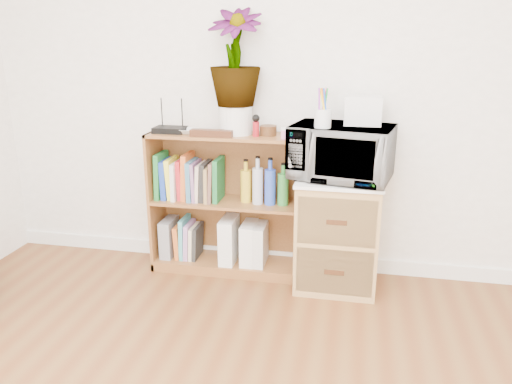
# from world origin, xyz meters

# --- Properties ---
(skirting_board) EXTENTS (4.00, 0.02, 0.10)m
(skirting_board) POSITION_xyz_m (0.00, 2.24, 0.05)
(skirting_board) COLOR white
(skirting_board) RESTS_ON ground
(bookshelf) EXTENTS (1.00, 0.30, 0.95)m
(bookshelf) POSITION_xyz_m (-0.35, 2.10, 0.47)
(bookshelf) COLOR brown
(bookshelf) RESTS_ON ground
(wicker_unit) EXTENTS (0.50, 0.45, 0.70)m
(wicker_unit) POSITION_xyz_m (0.40, 2.02, 0.35)
(wicker_unit) COLOR #9E7542
(wicker_unit) RESTS_ON ground
(microwave) EXTENTS (0.65, 0.50, 0.33)m
(microwave) POSITION_xyz_m (0.40, 2.02, 0.88)
(microwave) COLOR silver
(microwave) RESTS_ON wicker_unit
(pen_cup) EXTENTS (0.10, 0.10, 0.11)m
(pen_cup) POSITION_xyz_m (0.29, 1.91, 1.10)
(pen_cup) COLOR silver
(pen_cup) RESTS_ON microwave
(small_appliance) EXTENTS (0.21, 0.18, 0.17)m
(small_appliance) POSITION_xyz_m (0.51, 2.07, 1.13)
(small_appliance) COLOR silver
(small_appliance) RESTS_ON microwave
(router) EXTENTS (0.20, 0.14, 0.04)m
(router) POSITION_xyz_m (-0.71, 2.08, 0.97)
(router) COLOR black
(router) RESTS_ON bookshelf
(white_bowl) EXTENTS (0.13, 0.13, 0.03)m
(white_bowl) POSITION_xyz_m (-0.58, 2.07, 0.97)
(white_bowl) COLOR silver
(white_bowl) RESTS_ON bookshelf
(plant_pot) EXTENTS (0.21, 0.21, 0.18)m
(plant_pot) POSITION_xyz_m (-0.28, 2.12, 1.04)
(plant_pot) COLOR silver
(plant_pot) RESTS_ON bookshelf
(potted_plant) EXTENTS (0.33, 0.33, 0.59)m
(potted_plant) POSITION_xyz_m (-0.28, 2.12, 1.43)
(potted_plant) COLOR #2A6A2F
(potted_plant) RESTS_ON plant_pot
(trinket_box) EXTENTS (0.27, 0.07, 0.04)m
(trinket_box) POSITION_xyz_m (-0.40, 2.00, 0.97)
(trinket_box) COLOR #331C0E
(trinket_box) RESTS_ON bookshelf
(kokeshi_doll) EXTENTS (0.04, 0.04, 0.09)m
(kokeshi_doll) POSITION_xyz_m (-0.13, 2.06, 1.00)
(kokeshi_doll) COLOR maroon
(kokeshi_doll) RESTS_ON bookshelf
(wooden_bowl) EXTENTS (0.11, 0.11, 0.06)m
(wooden_bowl) POSITION_xyz_m (-0.07, 2.11, 0.98)
(wooden_bowl) COLOR #3A220F
(wooden_bowl) RESTS_ON bookshelf
(paint_jars) EXTENTS (0.12, 0.04, 0.06)m
(paint_jars) POSITION_xyz_m (0.08, 2.01, 0.98)
(paint_jars) COLOR pink
(paint_jars) RESTS_ON bookshelf
(file_box) EXTENTS (0.08, 0.21, 0.26)m
(file_box) POSITION_xyz_m (-0.76, 2.10, 0.20)
(file_box) COLOR gray
(file_box) RESTS_ON bookshelf
(magazine_holder_left) EXTENTS (0.10, 0.25, 0.31)m
(magazine_holder_left) POSITION_xyz_m (-0.33, 2.09, 0.22)
(magazine_holder_left) COLOR silver
(magazine_holder_left) RESTS_ON bookshelf
(magazine_holder_mid) EXTENTS (0.09, 0.23, 0.28)m
(magazine_holder_mid) POSITION_xyz_m (-0.19, 2.09, 0.21)
(magazine_holder_mid) COLOR white
(magazine_holder_mid) RESTS_ON bookshelf
(magazine_holder_right) EXTENTS (0.09, 0.22, 0.28)m
(magazine_holder_right) POSITION_xyz_m (-0.12, 2.09, 0.21)
(magazine_holder_right) COLOR silver
(magazine_holder_right) RESTS_ON bookshelf
(cookbooks) EXTENTS (0.44, 0.20, 0.31)m
(cookbooks) POSITION_xyz_m (-0.60, 2.10, 0.64)
(cookbooks) COLOR #1F7431
(cookbooks) RESTS_ON bookshelf
(liquor_bottles) EXTENTS (0.32, 0.07, 0.31)m
(liquor_bottles) POSITION_xyz_m (-0.09, 2.10, 0.64)
(liquor_bottles) COLOR gold
(liquor_bottles) RESTS_ON bookshelf
(lower_books) EXTENTS (0.17, 0.19, 0.29)m
(lower_books) POSITION_xyz_m (-0.62, 2.10, 0.19)
(lower_books) COLOR #C65D23
(lower_books) RESTS_ON bookshelf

